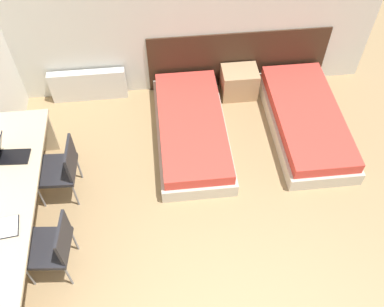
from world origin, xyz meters
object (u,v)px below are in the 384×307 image
Objects in this scene: bed_near_door at (306,121)px; chair_near_laptop at (60,168)px; chair_near_notebook at (52,246)px; laptop at (9,154)px; bed_near_window at (192,130)px; nightstand at (239,82)px.

bed_near_door is 2.38× the size of chair_near_laptop.
bed_near_door is 2.38× the size of chair_near_notebook.
bed_near_door is 3.26m from chair_near_laptop.
laptop is at bearing 121.00° from chair_near_notebook.
bed_near_window and bed_near_door have the same top height.
chair_near_notebook is 1.15m from laptop.
bed_near_door is at bearing 0.00° from bed_near_window.
laptop reaches higher than bed_near_door.
chair_near_laptop and chair_near_notebook have the same top height.
nightstand is at bearing 31.21° from laptop.
nightstand is at bearing 35.04° from chair_near_laptop.
chair_near_laptop is 2.40× the size of laptop.
bed_near_door is at bearing 33.41° from chair_near_notebook.
bed_near_window is 2.35m from chair_near_notebook.
nightstand is 3.29m from laptop.
chair_near_notebook reaches higher than nightstand.
nightstand is 2.83m from chair_near_laptop.
nightstand is at bearing 51.64° from chair_near_notebook.
bed_near_window is 2.38× the size of chair_near_laptop.
chair_near_laptop reaches higher than bed_near_door.
bed_near_door is 1.13m from nightstand.
chair_near_laptop is at bearing 95.33° from chair_near_notebook.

